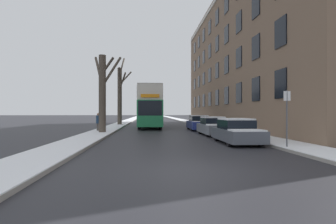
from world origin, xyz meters
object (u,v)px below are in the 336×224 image
double_decker_bus (150,105)px  parked_car_1 (213,127)px  pedestrian_left_sidewalk (98,122)px  street_sign_post (287,116)px  bare_tree_left_0 (103,91)px  bare_tree_left_1 (120,93)px  parked_car_2 (199,123)px  parked_car_0 (236,132)px

double_decker_bus → parked_car_1: size_ratio=2.68×
double_decker_bus → pedestrian_left_sidewalk: 8.92m
street_sign_post → bare_tree_left_0: bearing=135.5°
double_decker_bus → parked_car_1: (4.73, -10.87, -1.90)m
parked_car_1 → pedestrian_left_sidewalk: 9.76m
pedestrian_left_sidewalk → street_sign_post: 15.52m
street_sign_post → parked_car_1: bearing=99.9°
bare_tree_left_0 → bare_tree_left_1: size_ratio=0.71×
parked_car_1 → parked_car_2: size_ratio=1.06×
bare_tree_left_1 → parked_car_1: 17.88m
bare_tree_left_1 → parked_car_2: bare_tree_left_1 is taller
double_decker_bus → pedestrian_left_sidewalk: (-4.45, -7.56, -1.63)m
bare_tree_left_1 → bare_tree_left_0: bearing=-89.8°
street_sign_post → bare_tree_left_1: bearing=113.2°
pedestrian_left_sidewalk → street_sign_post: (10.58, -11.33, 0.64)m
double_decker_bus → pedestrian_left_sidewalk: double_decker_bus is taller
bare_tree_left_0 → street_sign_post: 14.06m
parked_car_0 → pedestrian_left_sidewalk: 12.56m
bare_tree_left_0 → double_decker_bus: bearing=67.4°
parked_car_2 → bare_tree_left_1: bearing=131.5°
bare_tree_left_1 → pedestrian_left_sidewalk: bare_tree_left_1 is taller
bare_tree_left_0 → bare_tree_left_1: 13.54m
bare_tree_left_0 → parked_car_0: size_ratio=1.53×
parked_car_0 → bare_tree_left_0: bearing=140.6°
bare_tree_left_0 → pedestrian_left_sidewalk: bare_tree_left_0 is taller
parked_car_0 → pedestrian_left_sidewalk: size_ratio=2.54×
double_decker_bus → street_sign_post: size_ratio=4.26×
bare_tree_left_0 → parked_car_2: bare_tree_left_0 is taller
parked_car_1 → bare_tree_left_1: bearing=119.4°
double_decker_bus → parked_car_1: double_decker_bus is taller
bare_tree_left_0 → parked_car_1: bearing=-11.6°
bare_tree_left_1 → double_decker_bus: 6.09m
pedestrian_left_sidewalk → street_sign_post: bearing=179.4°
bare_tree_left_1 → double_decker_bus: bearing=-48.7°
double_decker_bus → street_sign_post: (6.13, -18.89, -1.00)m
pedestrian_left_sidewalk → street_sign_post: street_sign_post is taller
bare_tree_left_1 → parked_car_2: size_ratio=2.24×
bare_tree_left_1 → parked_car_0: bare_tree_left_1 is taller
double_decker_bus → parked_car_0: size_ratio=2.73×
bare_tree_left_1 → parked_car_2: 13.45m
bare_tree_left_0 → double_decker_bus: 9.92m
bare_tree_left_0 → pedestrian_left_sidewalk: size_ratio=3.90×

